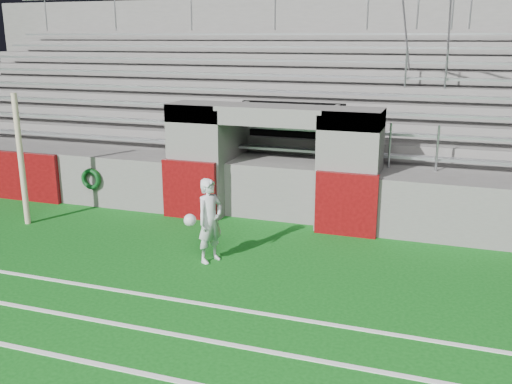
% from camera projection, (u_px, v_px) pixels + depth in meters
% --- Properties ---
extents(ground, '(90.00, 90.00, 0.00)m').
position_uv_depth(ground, '(212.00, 277.00, 9.95)').
color(ground, '#0D5113').
rests_on(ground, ground).
extents(field_post, '(0.13, 0.13, 2.91)m').
position_uv_depth(field_post, '(21.00, 160.00, 12.44)').
color(field_post, '#CAB496').
rests_on(field_post, ground).
extents(stadium_structure, '(26.00, 8.48, 5.42)m').
position_uv_depth(stadium_structure, '(317.00, 127.00, 16.83)').
color(stadium_structure, '#5B5957').
rests_on(stadium_structure, ground).
extents(goalkeeper_with_ball, '(0.68, 0.73, 1.59)m').
position_uv_depth(goalkeeper_with_ball, '(209.00, 221.00, 10.48)').
color(goalkeeper_with_ball, silver).
rests_on(goalkeeper_with_ball, ground).
extents(hose_coil, '(0.52, 0.15, 0.52)m').
position_uv_depth(hose_coil, '(91.00, 179.00, 13.81)').
color(hose_coil, '#0C3D0D').
rests_on(hose_coil, ground).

